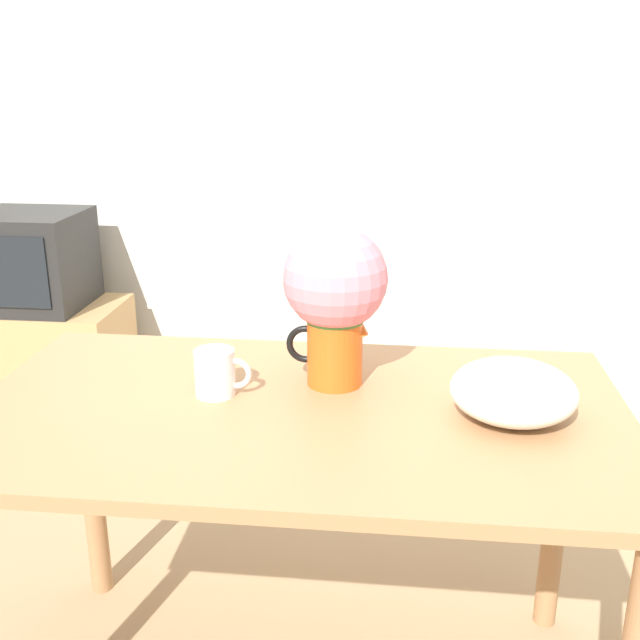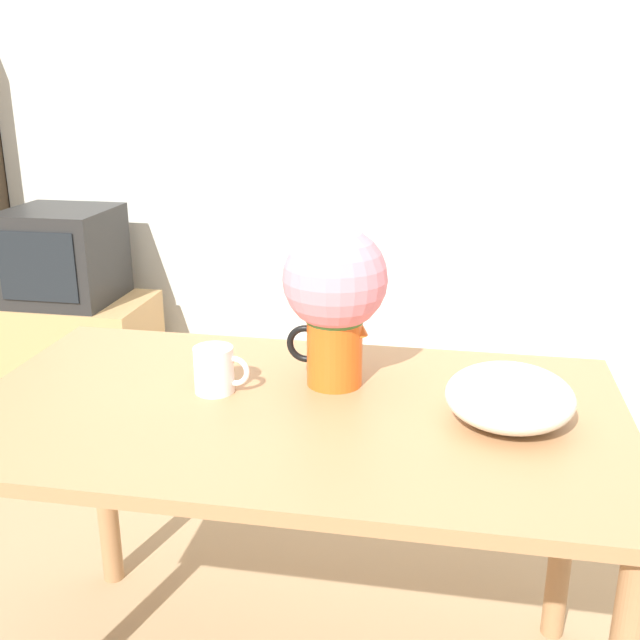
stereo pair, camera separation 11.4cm
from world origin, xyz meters
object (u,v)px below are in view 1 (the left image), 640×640
at_px(flower_vase, 335,293).
at_px(white_bowl, 513,391).
at_px(coffee_mug, 216,373).
at_px(tv_set, 32,260).

height_order(flower_vase, white_bowl, flower_vase).
distance_m(coffee_mug, white_bowl, 0.63).
bearing_deg(flower_vase, white_bowl, -19.91).
distance_m(flower_vase, white_bowl, 0.43).
xyz_separation_m(flower_vase, white_bowl, (0.38, -0.14, -0.16)).
bearing_deg(tv_set, flower_vase, -41.83).
relative_size(flower_vase, coffee_mug, 2.90).
xyz_separation_m(white_bowl, tv_set, (-1.70, 1.32, -0.10)).
xyz_separation_m(coffee_mug, white_bowl, (0.63, -0.05, 0.01)).
bearing_deg(white_bowl, tv_set, 142.17).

